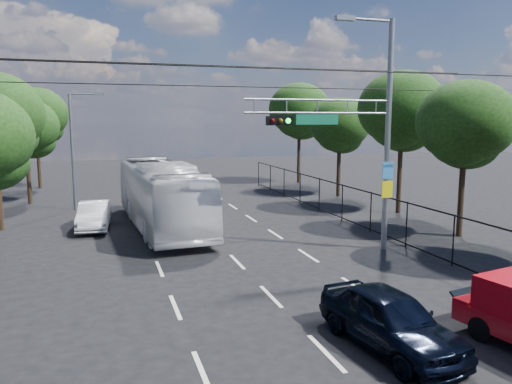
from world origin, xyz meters
name	(u,v)px	position (x,y,z in m)	size (l,w,h in m)	color
ground	(326,353)	(0.00, 0.00, 0.00)	(120.00, 120.00, 0.00)	black
lane_markings	(206,229)	(0.00, 14.00, 0.01)	(6.12, 38.00, 0.01)	beige
signal_mast	(362,126)	(5.28, 7.99, 5.24)	(6.43, 0.39, 9.50)	slate
streetlight_left	(75,145)	(-6.33, 22.00, 3.94)	(2.09, 0.22, 7.08)	slate
utility_wires	(230,74)	(0.00, 8.83, 7.23)	(22.00, 5.04, 0.74)	black
fence_right	(359,207)	(7.60, 12.17, 1.03)	(0.06, 34.03, 2.00)	black
tree_right_b	(465,129)	(11.22, 9.02, 5.06)	(4.50, 4.50, 7.31)	black
tree_right_c	(402,115)	(11.82, 15.02, 5.73)	(5.10, 5.10, 8.29)	black
tree_right_d	(340,128)	(11.42, 22.02, 4.85)	(4.32, 4.32, 7.02)	black
tree_right_e	(299,114)	(11.62, 30.02, 5.94)	(5.28, 5.28, 8.58)	black
tree_left_d	(26,131)	(-9.38, 25.02, 4.72)	(4.20, 4.20, 6.83)	black
tree_left_e	(36,119)	(-9.58, 33.02, 5.53)	(4.92, 4.92, 7.99)	black
navy_hatchback	(390,319)	(1.59, -0.21, 0.73)	(1.72, 4.27, 1.45)	black
white_bus	(162,195)	(-2.00, 15.28, 1.67)	(2.81, 12.03, 3.35)	silver
white_van	(94,215)	(-5.34, 15.90, 0.68)	(1.44, 4.14, 1.36)	white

